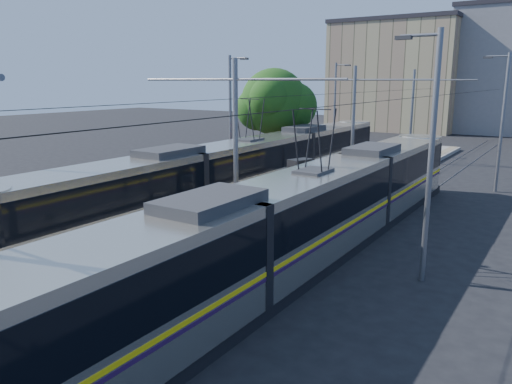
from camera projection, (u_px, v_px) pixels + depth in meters
The scene contains 12 objects.
ground at pixel (72, 317), 13.96m from camera, with size 160.00×160.00×0.00m, color black.
platform at pixel (329, 196), 27.83m from camera, with size 4.00×50.00×0.30m, color gray.
tactile_strip_left at pixel (306, 190), 28.57m from camera, with size 0.70×50.00×0.01m, color gray.
tactile_strip_right at pixel (354, 197), 27.03m from camera, with size 0.70×50.00×0.01m, color gray.
rails at pixel (329, 198), 27.86m from camera, with size 8.71×70.00×0.03m.
tram_left at pixel (250, 169), 27.27m from camera, with size 2.43×31.67×5.50m.
tram_right at pixel (312, 212), 17.88m from camera, with size 2.43×29.35×5.50m.
catenary at pixel (308, 121), 24.55m from camera, with size 9.20×70.00×7.00m.
street_lamps at pixel (360, 119), 30.22m from camera, with size 15.18×38.22×8.00m.
shelter at pixel (300, 185), 23.59m from camera, with size 1.04×1.33×2.56m.
tree at pixel (279, 103), 34.41m from camera, with size 5.03×4.65×7.31m.
building_left at pixel (399, 76), 66.81m from camera, with size 16.32×12.24×14.20m.
Camera 1 is at (11.33, -7.96, 6.46)m, focal length 35.00 mm.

